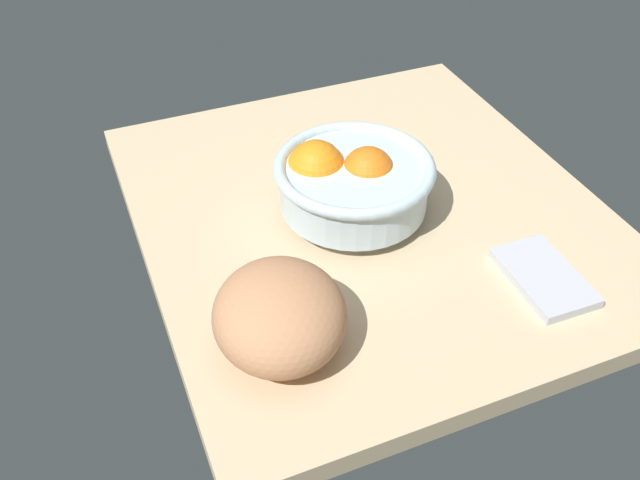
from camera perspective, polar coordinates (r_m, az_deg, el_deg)
ground_plane at (r=97.55cm, az=4.02°, el=1.90°), size 68.00×61.56×3.00cm
fruit_bowl at (r=92.88cm, az=2.43°, el=4.98°), size 21.26×21.26×10.21cm
bread_loaf at (r=75.57cm, az=-3.32°, el=-6.13°), size 19.36×18.20×9.08cm
napkin_folded at (r=89.43cm, az=17.79°, el=-2.91°), size 13.00×8.04×1.27cm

